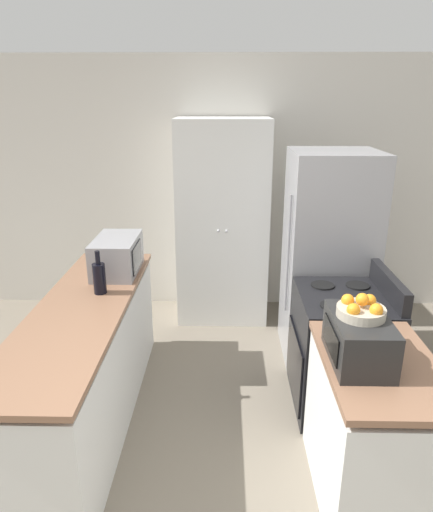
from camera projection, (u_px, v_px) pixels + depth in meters
name	position (u px, v px, depth m)	size (l,w,h in m)	color
wall_back	(219.00, 188.00, 4.78)	(7.00, 0.06, 2.60)	silver
counter_left	(86.00, 367.00, 3.17)	(0.60, 2.18, 0.88)	silver
counter_right	(372.00, 433.00, 2.54)	(0.60, 0.93, 0.88)	silver
pantry_cabinet	(223.00, 223.00, 4.56)	(0.90, 0.60, 2.02)	white
stove	(340.00, 350.00, 3.33)	(0.66, 0.72, 1.04)	black
refrigerator	(328.00, 258.00, 3.89)	(0.73, 0.71, 1.80)	#A3A3A8
microwave	(117.00, 255.00, 3.58)	(0.33, 0.53, 0.28)	#939399
wine_bottle	(99.00, 277.00, 3.19)	(0.09, 0.09, 0.31)	black
toaster_oven	(359.00, 340.00, 2.36)	(0.29, 0.46, 0.25)	black
fruit_bowl	(361.00, 309.00, 2.33)	(0.25, 0.25, 0.13)	#B2A893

